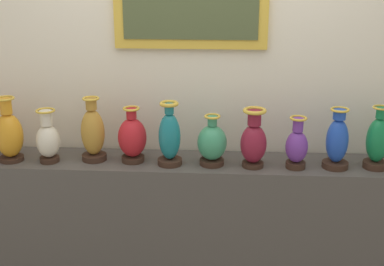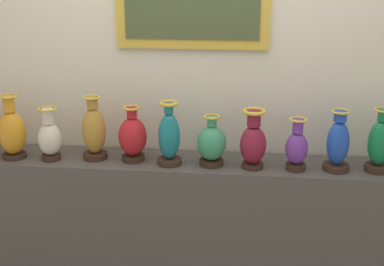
{
  "view_description": "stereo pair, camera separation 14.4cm",
  "coord_description": "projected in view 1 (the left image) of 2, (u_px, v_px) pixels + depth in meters",
  "views": [
    {
      "loc": [
        0.2,
        -3.13,
        2.05
      ],
      "look_at": [
        0.0,
        0.0,
        1.01
      ],
      "focal_mm": 49.78,
      "sensor_mm": 36.0,
      "label": 1
    },
    {
      "loc": [
        0.34,
        -3.11,
        2.05
      ],
      "look_at": [
        0.0,
        0.0,
        1.01
      ],
      "focal_mm": 49.78,
      "sensor_mm": 36.0,
      "label": 2
    }
  ],
  "objects": [
    {
      "name": "vase_ochre",
      "position": [
        93.0,
        133.0,
        3.33
      ],
      "size": [
        0.16,
        0.16,
        0.41
      ],
      "color": "#382319",
      "rests_on": "display_shelf"
    },
    {
      "name": "vase_crimson",
      "position": [
        132.0,
        138.0,
        3.31
      ],
      "size": [
        0.18,
        0.18,
        0.35
      ],
      "color": "#382319",
      "rests_on": "display_shelf"
    },
    {
      "name": "vase_burgundy",
      "position": [
        254.0,
        141.0,
        3.22
      ],
      "size": [
        0.16,
        0.16,
        0.37
      ],
      "color": "#382319",
      "rests_on": "display_shelf"
    },
    {
      "name": "back_wall",
      "position": [
        194.0,
        42.0,
        3.38
      ],
      "size": [
        4.57,
        0.14,
        3.05
      ],
      "color": "beige",
      "rests_on": "ground_plane"
    },
    {
      "name": "vase_emerald",
      "position": [
        378.0,
        142.0,
        3.2
      ],
      "size": [
        0.15,
        0.15,
        0.39
      ],
      "color": "#382319",
      "rests_on": "display_shelf"
    },
    {
      "name": "vase_teal",
      "position": [
        170.0,
        137.0,
        3.25
      ],
      "size": [
        0.15,
        0.15,
        0.4
      ],
      "color": "#382319",
      "rests_on": "display_shelf"
    },
    {
      "name": "display_shelf",
      "position": [
        192.0,
        219.0,
        3.49
      ],
      "size": [
        3.08,
        0.39,
        0.82
      ],
      "primitive_type": "cube",
      "color": "#4C4742",
      "rests_on": "ground_plane"
    },
    {
      "name": "vase_violet",
      "position": [
        297.0,
        146.0,
        3.21
      ],
      "size": [
        0.14,
        0.14,
        0.32
      ],
      "color": "#382319",
      "rests_on": "display_shelf"
    },
    {
      "name": "vase_amber",
      "position": [
        9.0,
        135.0,
        3.32
      ],
      "size": [
        0.17,
        0.17,
        0.41
      ],
      "color": "#382319",
      "rests_on": "display_shelf"
    },
    {
      "name": "vase_jade",
      "position": [
        212.0,
        143.0,
        3.26
      ],
      "size": [
        0.18,
        0.18,
        0.32
      ],
      "color": "#382319",
      "rests_on": "display_shelf"
    },
    {
      "name": "vase_sapphire",
      "position": [
        337.0,
        142.0,
        3.21
      ],
      "size": [
        0.16,
        0.16,
        0.38
      ],
      "color": "#382319",
      "rests_on": "display_shelf"
    },
    {
      "name": "vase_ivory",
      "position": [
        48.0,
        140.0,
        3.31
      ],
      "size": [
        0.15,
        0.15,
        0.34
      ],
      "color": "#382319",
      "rests_on": "display_shelf"
    }
  ]
}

